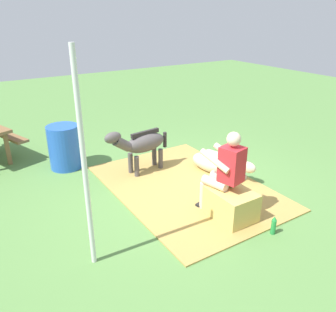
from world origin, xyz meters
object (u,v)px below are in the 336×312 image
person_seated (225,170)px  water_barrel (64,147)px  pony_standing (141,144)px  tent_pole_left (84,166)px  pony_lying (217,164)px  soda_bottle (274,225)px  hay_bale (231,204)px

person_seated → water_barrel: bearing=26.9°
pony_standing → tent_pole_left: size_ratio=0.52×
pony_lying → soda_bottle: pony_lying is taller
person_seated → pony_lying: bearing=-36.4°
soda_bottle → water_barrel: water_barrel is taller
pony_lying → pony_standing: bearing=56.2°
soda_bottle → water_barrel: 4.09m
person_seated → soda_bottle: (-0.77, -0.26, -0.60)m
pony_standing → tent_pole_left: (-1.90, 1.70, 0.71)m
person_seated → pony_lying: size_ratio=0.98×
soda_bottle → water_barrel: size_ratio=0.33×
person_seated → tent_pole_left: tent_pole_left is taller
hay_bale → pony_lying: hay_bale is taller
pony_standing → pony_lying: size_ratio=0.99×
person_seated → water_barrel: (2.91, 1.48, -0.31)m
hay_bale → pony_lying: bearing=-32.0°
soda_bottle → tent_pole_left: tent_pole_left is taller
pony_standing → tent_pole_left: 2.65m
water_barrel → tent_pole_left: size_ratio=0.33×
hay_bale → water_barrel: water_barrel is taller
tent_pole_left → hay_bale: bearing=-94.5°
pony_standing → pony_lying: (-0.78, -1.17, -0.38)m
hay_bale → pony_lying: (1.28, -0.80, -0.04)m
hay_bale → soda_bottle: (-0.61, -0.23, -0.09)m
soda_bottle → water_barrel: bearing=25.2°
hay_bale → pony_standing: bearing=10.0°
pony_lying → soda_bottle: 1.98m
pony_standing → pony_lying: pony_standing is taller
soda_bottle → pony_lying: bearing=-16.7°
person_seated → pony_standing: size_ratio=0.99×
pony_standing → water_barrel: size_ratio=1.59×
person_seated → soda_bottle: 1.01m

